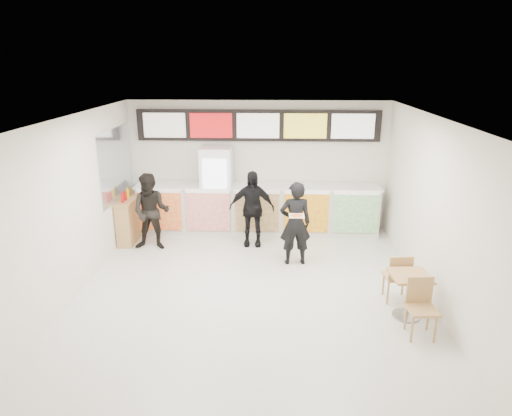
# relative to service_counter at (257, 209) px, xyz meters

# --- Properties ---
(floor) EXTENTS (7.00, 7.00, 0.00)m
(floor) POSITION_rel_service_counter_xyz_m (-0.00, -3.09, -0.57)
(floor) COLOR beige
(floor) RESTS_ON ground
(ceiling) EXTENTS (7.00, 7.00, 0.00)m
(ceiling) POSITION_rel_service_counter_xyz_m (-0.00, -3.09, 2.43)
(ceiling) COLOR white
(ceiling) RESTS_ON wall_back
(wall_back) EXTENTS (6.00, 0.00, 6.00)m
(wall_back) POSITION_rel_service_counter_xyz_m (-0.00, 0.41, 0.93)
(wall_back) COLOR silver
(wall_back) RESTS_ON floor
(wall_left) EXTENTS (0.00, 7.00, 7.00)m
(wall_left) POSITION_rel_service_counter_xyz_m (-3.00, -3.09, 0.93)
(wall_left) COLOR silver
(wall_left) RESTS_ON floor
(wall_right) EXTENTS (0.00, 7.00, 7.00)m
(wall_right) POSITION_rel_service_counter_xyz_m (3.00, -3.09, 0.93)
(wall_right) COLOR silver
(wall_right) RESTS_ON floor
(service_counter) EXTENTS (5.56, 0.77, 1.14)m
(service_counter) POSITION_rel_service_counter_xyz_m (0.00, 0.00, 0.00)
(service_counter) COLOR silver
(service_counter) RESTS_ON floor
(menu_board) EXTENTS (5.50, 0.14, 0.70)m
(menu_board) POSITION_rel_service_counter_xyz_m (0.00, 0.32, 1.88)
(menu_board) COLOR black
(menu_board) RESTS_ON wall_back
(drinks_fridge) EXTENTS (0.70, 0.67, 2.00)m
(drinks_fridge) POSITION_rel_service_counter_xyz_m (-0.93, 0.02, 0.43)
(drinks_fridge) COLOR white
(drinks_fridge) RESTS_ON floor
(mirror_panel) EXTENTS (0.01, 2.00, 1.50)m
(mirror_panel) POSITION_rel_service_counter_xyz_m (-2.99, -0.64, 1.18)
(mirror_panel) COLOR #B2B7BF
(mirror_panel) RESTS_ON wall_left
(customer_main) EXTENTS (0.65, 0.47, 1.67)m
(customer_main) POSITION_rel_service_counter_xyz_m (0.80, -1.70, 0.26)
(customer_main) COLOR black
(customer_main) RESTS_ON floor
(customer_left) EXTENTS (0.80, 0.63, 1.65)m
(customer_left) POSITION_rel_service_counter_xyz_m (-2.19, -1.07, 0.25)
(customer_left) COLOR black
(customer_left) RESTS_ON floor
(customer_mid) EXTENTS (0.97, 0.41, 1.65)m
(customer_mid) POSITION_rel_service_counter_xyz_m (-0.10, -0.77, 0.25)
(customer_mid) COLOR black
(customer_mid) RESTS_ON floor
(pizza_slice) EXTENTS (0.36, 0.36, 0.02)m
(pizza_slice) POSITION_rel_service_counter_xyz_m (0.80, -2.15, 0.58)
(pizza_slice) COLOR beige
(pizza_slice) RESTS_ON customer_main
(cafe_table) EXTENTS (0.63, 1.51, 0.86)m
(cafe_table) POSITION_rel_service_counter_xyz_m (2.48, -3.63, -0.07)
(cafe_table) COLOR #AF8050
(cafe_table) RESTS_ON floor
(condiment_ledge) EXTENTS (0.35, 0.88, 1.17)m
(condiment_ledge) POSITION_rel_service_counter_xyz_m (-2.82, -0.72, -0.07)
(condiment_ledge) COLOR #AF8050
(condiment_ledge) RESTS_ON floor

